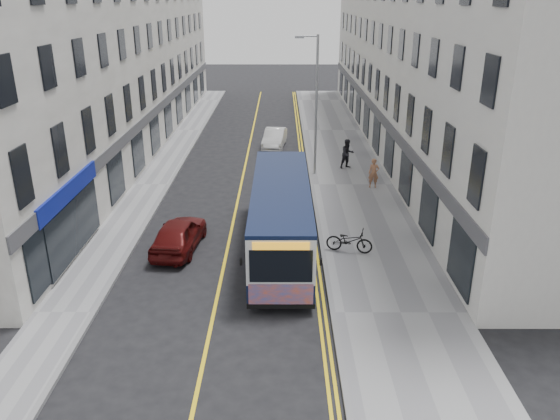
{
  "coord_description": "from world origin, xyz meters",
  "views": [
    {
      "loc": [
        2.27,
        -16.87,
        9.96
      ],
      "look_at": [
        2.22,
        4.32,
        1.6
      ],
      "focal_mm": 35.0,
      "sensor_mm": 36.0,
      "label": 1
    }
  ],
  "objects_px": {
    "pedestrian_far": "(347,154)",
    "car_maroon": "(179,234)",
    "city_bus": "(281,215)",
    "pedestrian_near": "(374,173)",
    "car_white": "(275,138)",
    "streetlamp": "(315,101)",
    "bicycle": "(349,241)"
  },
  "relations": [
    {
      "from": "pedestrian_far",
      "to": "car_maroon",
      "type": "relative_size",
      "value": 0.44
    },
    {
      "from": "streetlamp",
      "to": "car_maroon",
      "type": "xyz_separation_m",
      "value": [
        -6.17,
        -10.12,
        -3.7
      ]
    },
    {
      "from": "bicycle",
      "to": "car_maroon",
      "type": "height_order",
      "value": "car_maroon"
    },
    {
      "from": "city_bus",
      "to": "pedestrian_near",
      "type": "distance_m",
      "value": 9.31
    },
    {
      "from": "pedestrian_far",
      "to": "car_white",
      "type": "relative_size",
      "value": 0.46
    },
    {
      "from": "car_white",
      "to": "pedestrian_far",
      "type": "bearing_deg",
      "value": -43.34
    },
    {
      "from": "city_bus",
      "to": "car_maroon",
      "type": "bearing_deg",
      "value": 178.19
    },
    {
      "from": "car_maroon",
      "to": "car_white",
      "type": "bearing_deg",
      "value": -96.62
    },
    {
      "from": "bicycle",
      "to": "pedestrian_far",
      "type": "height_order",
      "value": "pedestrian_far"
    },
    {
      "from": "city_bus",
      "to": "car_white",
      "type": "relative_size",
      "value": 2.58
    },
    {
      "from": "car_white",
      "to": "streetlamp",
      "type": "bearing_deg",
      "value": -63.16
    },
    {
      "from": "bicycle",
      "to": "pedestrian_near",
      "type": "relative_size",
      "value": 1.18
    },
    {
      "from": "bicycle",
      "to": "car_white",
      "type": "bearing_deg",
      "value": 25.39
    },
    {
      "from": "city_bus",
      "to": "pedestrian_far",
      "type": "distance_m",
      "value": 12.09
    },
    {
      "from": "pedestrian_far",
      "to": "car_maroon",
      "type": "height_order",
      "value": "pedestrian_far"
    },
    {
      "from": "streetlamp",
      "to": "bicycle",
      "type": "distance_m",
      "value": 11.28
    },
    {
      "from": "city_bus",
      "to": "pedestrian_near",
      "type": "xyz_separation_m",
      "value": [
        5.05,
        7.79,
        -0.67
      ]
    },
    {
      "from": "city_bus",
      "to": "pedestrian_near",
      "type": "height_order",
      "value": "city_bus"
    },
    {
      "from": "car_white",
      "to": "car_maroon",
      "type": "distance_m",
      "value": 17.05
    },
    {
      "from": "city_bus",
      "to": "car_maroon",
      "type": "xyz_separation_m",
      "value": [
        -4.26,
        0.13,
        -0.91
      ]
    },
    {
      "from": "bicycle",
      "to": "city_bus",
      "type": "bearing_deg",
      "value": 97.72
    },
    {
      "from": "streetlamp",
      "to": "car_maroon",
      "type": "height_order",
      "value": "streetlamp"
    },
    {
      "from": "pedestrian_far",
      "to": "car_maroon",
      "type": "bearing_deg",
      "value": -150.75
    },
    {
      "from": "streetlamp",
      "to": "bicycle",
      "type": "relative_size",
      "value": 4.21
    },
    {
      "from": "city_bus",
      "to": "car_maroon",
      "type": "relative_size",
      "value": 2.49
    },
    {
      "from": "streetlamp",
      "to": "pedestrian_near",
      "type": "relative_size",
      "value": 4.97
    },
    {
      "from": "streetlamp",
      "to": "pedestrian_near",
      "type": "height_order",
      "value": "streetlamp"
    },
    {
      "from": "streetlamp",
      "to": "city_bus",
      "type": "xyz_separation_m",
      "value": [
        -1.91,
        -10.26,
        -2.79
      ]
    },
    {
      "from": "city_bus",
      "to": "car_white",
      "type": "height_order",
      "value": "city_bus"
    },
    {
      "from": "car_white",
      "to": "bicycle",
      "type": "bearing_deg",
      "value": -72.4
    },
    {
      "from": "car_maroon",
      "to": "city_bus",
      "type": "bearing_deg",
      "value": -175.55
    },
    {
      "from": "pedestrian_far",
      "to": "car_white",
      "type": "bearing_deg",
      "value": 105.47
    }
  ]
}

